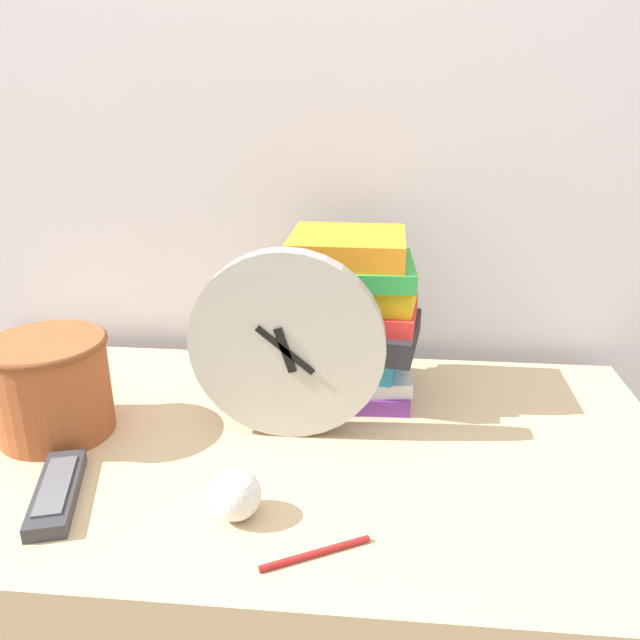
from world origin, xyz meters
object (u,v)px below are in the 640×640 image
(basket, at_px, (51,384))
(pen, at_px, (316,553))
(desk_clock, at_px, (287,346))
(crumpled_paper_ball, at_px, (236,495))
(book_stack, at_px, (348,317))
(tv_remote, at_px, (57,492))

(basket, distance_m, pen, 0.49)
(desk_clock, xyz_separation_m, crumpled_paper_ball, (-0.04, -0.20, -0.11))
(book_stack, relative_size, basket, 1.55)
(basket, bearing_deg, book_stack, 22.09)
(basket, height_order, pen, basket)
(book_stack, relative_size, pen, 2.25)
(desk_clock, bearing_deg, pen, -75.36)
(book_stack, height_order, pen, book_stack)
(tv_remote, bearing_deg, desk_clock, 34.67)
(pen, bearing_deg, basket, 151.16)
(basket, bearing_deg, desk_clock, 4.82)
(desk_clock, xyz_separation_m, book_stack, (0.08, 0.15, -0.01))
(desk_clock, height_order, pen, desk_clock)
(book_stack, relative_size, crumpled_paper_ball, 4.33)
(desk_clock, height_order, crumpled_paper_ball, desk_clock)
(desk_clock, bearing_deg, crumpled_paper_ball, -100.10)
(pen, bearing_deg, desk_clock, 104.64)
(desk_clock, relative_size, crumpled_paper_ball, 4.53)
(basket, distance_m, crumpled_paper_ball, 0.37)
(desk_clock, height_order, book_stack, desk_clock)
(book_stack, xyz_separation_m, pen, (-0.01, -0.41, -0.13))
(desk_clock, distance_m, crumpled_paper_ball, 0.24)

